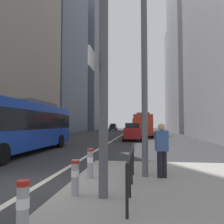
# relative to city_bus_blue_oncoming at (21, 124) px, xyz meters

# --- Properties ---
(ground_plane) EXTENTS (160.00, 160.00, 0.00)m
(ground_plane) POSITION_rel_city_bus_blue_oncoming_xyz_m (4.31, 13.12, -1.84)
(ground_plane) COLOR #303033
(lane_centre_line) EXTENTS (0.20, 80.00, 0.01)m
(lane_centre_line) POSITION_rel_city_bus_blue_oncoming_xyz_m (4.31, 23.12, -1.83)
(lane_centre_line) COLOR beige
(lane_centre_line) RESTS_ON ground
(office_tower_left_mid) EXTENTS (10.27, 20.07, 36.85)m
(office_tower_left_mid) POSITION_rel_city_bus_blue_oncoming_xyz_m (-11.69, 35.48, 16.59)
(office_tower_left_mid) COLOR slate
(office_tower_left_mid) RESTS_ON ground
(office_tower_left_far) EXTENTS (12.24, 16.84, 47.50)m
(office_tower_left_far) POSITION_rel_city_bus_blue_oncoming_xyz_m (-11.69, 57.89, 21.91)
(office_tower_left_far) COLOR slate
(office_tower_left_far) RESTS_ON ground
(office_tower_right_mid) EXTENTS (13.47, 17.30, 36.85)m
(office_tower_right_mid) POSITION_rel_city_bus_blue_oncoming_xyz_m (21.31, 38.71, 16.59)
(office_tower_right_mid) COLOR #9E9EA3
(office_tower_right_mid) RESTS_ON ground
(office_tower_right_far) EXTENTS (10.54, 16.35, 32.37)m
(office_tower_right_far) POSITION_rel_city_bus_blue_oncoming_xyz_m (21.31, 58.33, 14.35)
(office_tower_right_far) COLOR #9E9EA3
(office_tower_right_far) RESTS_ON ground
(city_bus_blue_oncoming) EXTENTS (2.81, 12.01, 3.40)m
(city_bus_blue_oncoming) POSITION_rel_city_bus_blue_oncoming_xyz_m (0.00, 0.00, 0.00)
(city_bus_blue_oncoming) COLOR #14389E
(city_bus_blue_oncoming) RESTS_ON ground
(city_bus_red_receding) EXTENTS (2.81, 11.55, 3.40)m
(city_bus_red_receding) POSITION_rel_city_bus_blue_oncoming_xyz_m (7.82, 21.42, -0.00)
(city_bus_red_receding) COLOR red
(city_bus_red_receding) RESTS_ON ground
(city_bus_red_distant) EXTENTS (2.89, 10.89, 3.40)m
(city_bus_red_distant) POSITION_rel_city_bus_blue_oncoming_xyz_m (6.77, 43.42, -0.00)
(city_bus_red_distant) COLOR red
(city_bus_red_distant) RESTS_ON ground
(car_oncoming_mid) EXTENTS (2.18, 4.22, 1.94)m
(car_oncoming_mid) POSITION_rel_city_bus_blue_oncoming_xyz_m (-2.70, 12.39, -0.85)
(car_oncoming_mid) COLOR #B2A899
(car_oncoming_mid) RESTS_ON ground
(car_receding_near) EXTENTS (2.13, 4.41, 1.94)m
(car_receding_near) POSITION_rel_city_bus_blue_oncoming_xyz_m (8.25, 33.85, -0.85)
(car_receding_near) COLOR black
(car_receding_near) RESTS_ON ground
(car_receding_far) EXTENTS (2.16, 4.66, 1.94)m
(car_receding_far) POSITION_rel_city_bus_blue_oncoming_xyz_m (6.49, 11.89, -0.85)
(car_receding_far) COLOR maroon
(car_receding_far) RESTS_ON ground
(car_oncoming_far) EXTENTS (2.05, 4.38, 1.94)m
(car_oncoming_far) POSITION_rel_city_bus_blue_oncoming_xyz_m (-0.25, 50.66, -0.85)
(car_oncoming_far) COLOR #232838
(car_oncoming_far) RESTS_ON ground
(traffic_signal_gantry) EXTENTS (6.54, 0.65, 6.00)m
(traffic_signal_gantry) POSITION_rel_city_bus_blue_oncoming_xyz_m (4.31, -8.02, 2.30)
(traffic_signal_gantry) COLOR #515156
(traffic_signal_gantry) RESTS_ON median_island
(street_lamp_post) EXTENTS (5.50, 0.32, 8.00)m
(street_lamp_post) POSITION_rel_city_bus_blue_oncoming_xyz_m (7.51, -5.77, 3.45)
(street_lamp_post) COLOR #56565B
(street_lamp_post) RESTS_ON median_island
(bollard_left) EXTENTS (0.20, 0.20, 0.86)m
(bollard_left) POSITION_rel_city_bus_blue_oncoming_xyz_m (5.63, -10.03, -1.21)
(bollard_left) COLOR #99999E
(bollard_left) RESTS_ON median_island
(bollard_right) EXTENTS (0.20, 0.20, 0.84)m
(bollard_right) POSITION_rel_city_bus_blue_oncoming_xyz_m (5.82, -7.96, -1.22)
(bollard_right) COLOR #99999E
(bollard_right) RESTS_ON median_island
(bollard_back) EXTENTS (0.20, 0.20, 0.91)m
(bollard_back) POSITION_rel_city_bus_blue_oncoming_xyz_m (5.79, -6.24, -1.18)
(bollard_back) COLOR #99999E
(bollard_back) RESTS_ON median_island
(pedestrian_railing) EXTENTS (0.06, 3.55, 0.98)m
(pedestrian_railing) POSITION_rel_city_bus_blue_oncoming_xyz_m (7.11, -7.36, -0.98)
(pedestrian_railing) COLOR black
(pedestrian_railing) RESTS_ON median_island
(pedestrian_waiting) EXTENTS (0.41, 0.30, 1.71)m
(pedestrian_waiting) POSITION_rel_city_bus_blue_oncoming_xyz_m (8.03, -5.89, -0.74)
(pedestrian_waiting) COLOR black
(pedestrian_waiting) RESTS_ON median_island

